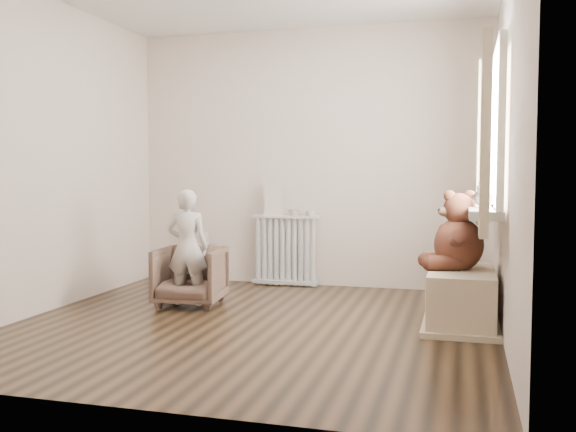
% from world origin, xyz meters
% --- Properties ---
extents(floor, '(3.60, 3.60, 0.01)m').
position_xyz_m(floor, '(0.00, 0.00, 0.00)').
color(floor, black).
rests_on(floor, ground).
extents(back_wall, '(3.60, 0.02, 2.60)m').
position_xyz_m(back_wall, '(0.00, 1.80, 1.30)').
color(back_wall, silver).
rests_on(back_wall, ground).
extents(front_wall, '(3.60, 0.02, 2.60)m').
position_xyz_m(front_wall, '(0.00, -1.80, 1.30)').
color(front_wall, silver).
rests_on(front_wall, ground).
extents(left_wall, '(0.02, 3.60, 2.60)m').
position_xyz_m(left_wall, '(-1.80, 0.00, 1.30)').
color(left_wall, silver).
rests_on(left_wall, ground).
extents(right_wall, '(0.02, 3.60, 2.60)m').
position_xyz_m(right_wall, '(1.80, 0.00, 1.30)').
color(right_wall, silver).
rests_on(right_wall, ground).
extents(window, '(0.03, 0.90, 1.10)m').
position_xyz_m(window, '(1.76, 0.30, 1.45)').
color(window, white).
rests_on(window, right_wall).
extents(window_sill, '(0.22, 1.10, 0.06)m').
position_xyz_m(window_sill, '(1.67, 0.30, 0.87)').
color(window_sill, silver).
rests_on(window_sill, right_wall).
extents(curtain_left, '(0.06, 0.26, 1.30)m').
position_xyz_m(curtain_left, '(1.65, -0.27, 1.39)').
color(curtain_left, beige).
rests_on(curtain_left, right_wall).
extents(curtain_right, '(0.06, 0.26, 1.30)m').
position_xyz_m(curtain_right, '(1.65, 0.87, 1.39)').
color(curtain_right, beige).
rests_on(curtain_right, right_wall).
extents(radiator, '(0.68, 0.13, 0.72)m').
position_xyz_m(radiator, '(-0.22, 1.68, 0.39)').
color(radiator, silver).
rests_on(radiator, floor).
extents(paper_doll, '(0.20, 0.02, 0.33)m').
position_xyz_m(paper_doll, '(-0.34, 1.68, 0.88)').
color(paper_doll, beige).
rests_on(paper_doll, radiator).
extents(tin_a, '(0.10, 0.10, 0.06)m').
position_xyz_m(tin_a, '(-0.13, 1.68, 0.75)').
color(tin_a, '#A59E8C').
rests_on(tin_a, radiator).
extents(tin_b, '(0.09, 0.09, 0.05)m').
position_xyz_m(tin_b, '(0.04, 1.68, 0.74)').
color(tin_b, '#A59E8C').
rests_on(tin_b, radiator).
extents(toy_vanity, '(0.33, 0.23, 0.51)m').
position_xyz_m(toy_vanity, '(-1.17, 1.65, 0.28)').
color(toy_vanity, silver).
rests_on(toy_vanity, floor).
extents(armchair, '(0.60, 0.61, 0.51)m').
position_xyz_m(armchair, '(-0.75, 0.52, 0.26)').
color(armchair, brown).
rests_on(armchair, floor).
extents(child, '(0.38, 0.27, 0.99)m').
position_xyz_m(child, '(-0.75, 0.47, 0.52)').
color(child, beige).
rests_on(child, armchair).
extents(toy_bench, '(0.48, 0.90, 0.43)m').
position_xyz_m(toy_bench, '(1.52, 0.40, 0.20)').
color(toy_bench, beige).
rests_on(toy_bench, floor).
extents(teddy_bear, '(0.55, 0.47, 0.58)m').
position_xyz_m(teddy_bear, '(1.49, 0.42, 0.67)').
color(teddy_bear, '#3A1A10').
rests_on(teddy_bear, toy_bench).
extents(plush_cat, '(0.14, 0.23, 0.19)m').
position_xyz_m(plush_cat, '(1.66, 0.33, 1.00)').
color(plush_cat, gray).
rests_on(plush_cat, window_sill).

